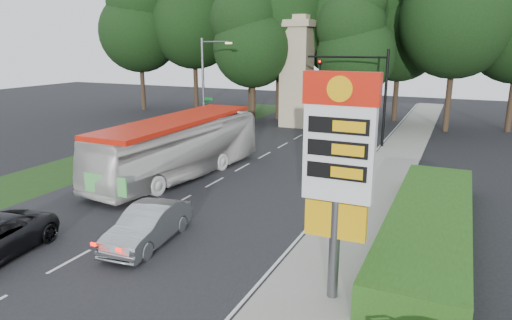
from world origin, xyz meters
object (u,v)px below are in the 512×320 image
at_px(gas_station_pylon, 338,158).
at_px(sedan_silver, 148,225).
at_px(transit_bus, 179,148).
at_px(monument, 297,71).
at_px(traffic_signal_mast, 368,84).
at_px(streetlight_signs, 205,83).

distance_m(gas_station_pylon, sedan_silver, 8.49).
bearing_deg(gas_station_pylon, transit_bus, 141.64).
bearing_deg(transit_bus, monument, 95.45).
xyz_separation_m(traffic_signal_mast, transit_bus, (-8.13, -12.78, -2.95)).
relative_size(streetlight_signs, sedan_silver, 1.76).
bearing_deg(monument, streetlight_signs, -121.97).
bearing_deg(streetlight_signs, transit_bus, -67.21).
relative_size(gas_station_pylon, traffic_signal_mast, 0.95).
bearing_deg(traffic_signal_mast, gas_station_pylon, -80.91).
relative_size(gas_station_pylon, transit_bus, 0.55).
relative_size(monument, transit_bus, 0.81).
bearing_deg(monument, traffic_signal_mast, -38.00).
xyz_separation_m(gas_station_pylon, sedan_silver, (-7.58, 0.97, -3.70)).
distance_m(streetlight_signs, transit_bus, 12.02).
xyz_separation_m(gas_station_pylon, monument, (-11.20, 28.01, 0.66)).
bearing_deg(sedan_silver, gas_station_pylon, -13.43).
bearing_deg(sedan_silver, streetlight_signs, 108.15).
relative_size(transit_bus, sedan_silver, 2.72).
distance_m(streetlight_signs, monument, 9.44).
bearing_deg(sedan_silver, monument, 91.46).
bearing_deg(transit_bus, gas_station_pylon, -31.52).
bearing_deg(traffic_signal_mast, streetlight_signs, -171.08).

